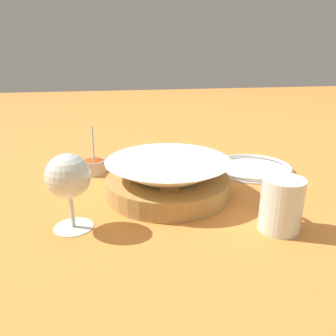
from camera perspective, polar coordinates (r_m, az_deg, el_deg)
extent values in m
plane|color=orange|center=(0.74, -0.84, -3.67)|extent=(4.00, 4.00, 0.00)
cylinder|color=#B2894C|center=(0.70, 0.00, -3.08)|extent=(0.26, 0.26, 0.04)
cone|color=white|center=(0.69, 0.00, -1.51)|extent=(0.26, 0.26, 0.08)
cylinder|color=#3D842D|center=(0.70, 0.00, -2.93)|extent=(0.20, 0.20, 0.01)
pyramid|color=#B77A38|center=(0.75, -0.38, 1.02)|extent=(0.07, 0.06, 0.05)
pyramid|color=#B77A38|center=(0.68, -4.79, -0.96)|extent=(0.08, 0.08, 0.05)
pyramid|color=#B77A38|center=(0.64, 0.61, -2.28)|extent=(0.06, 0.07, 0.05)
pyramid|color=#B77A38|center=(0.70, 4.75, -0.36)|extent=(0.08, 0.08, 0.05)
cylinder|color=#B7B7BC|center=(0.84, -12.70, 0.19)|extent=(0.06, 0.06, 0.04)
cylinder|color=#CC4C14|center=(0.84, -12.73, 0.59)|extent=(0.05, 0.05, 0.02)
cylinder|color=#B7B7BC|center=(0.84, -12.91, 3.31)|extent=(0.06, 0.01, 0.10)
cylinder|color=silver|center=(0.61, -16.10, -9.76)|extent=(0.07, 0.07, 0.00)
cylinder|color=silver|center=(0.59, -16.39, -7.04)|extent=(0.01, 0.01, 0.06)
sphere|color=silver|center=(0.57, -17.00, -1.33)|extent=(0.08, 0.08, 0.08)
sphere|color=beige|center=(0.57, -16.90, -2.23)|extent=(0.05, 0.05, 0.05)
cylinder|color=silver|center=(0.59, 19.12, -6.04)|extent=(0.07, 0.07, 0.09)
cylinder|color=gold|center=(0.59, 19.00, -7.01)|extent=(0.06, 0.06, 0.07)
torus|color=silver|center=(0.62, 17.36, -4.34)|extent=(0.07, 0.01, 0.07)
cylinder|color=white|center=(0.88, 14.54, -0.10)|extent=(0.20, 0.20, 0.01)
torus|color=white|center=(0.88, 14.58, 0.30)|extent=(0.20, 0.20, 0.01)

